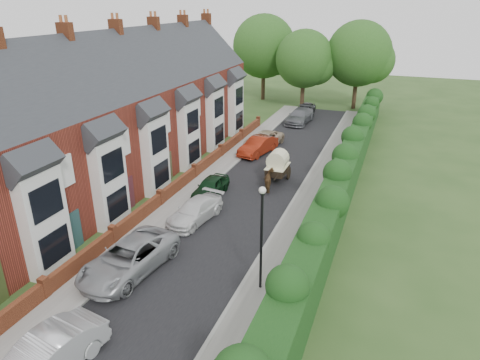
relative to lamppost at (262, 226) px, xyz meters
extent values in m
plane|color=#2D4C1E|center=(-3.40, -4.00, -3.30)|extent=(140.00, 140.00, 0.00)
cube|color=black|center=(-3.90, 7.00, -3.29)|extent=(6.00, 58.00, 0.02)
cube|color=gray|center=(0.20, 7.00, -3.24)|extent=(2.20, 58.00, 0.12)
cube|color=gray|center=(-7.75, 7.00, -3.24)|extent=(1.70, 58.00, 0.12)
cube|color=#999893|center=(-0.85, 7.00, -3.23)|extent=(0.18, 58.00, 0.13)
cube|color=#999893|center=(-6.95, 7.00, -3.23)|extent=(0.18, 58.00, 0.13)
cube|color=#123A13|center=(2.00, 7.00, -2.05)|extent=(1.50, 58.00, 2.50)
cube|color=maroon|center=(-14.40, 6.00, -0.05)|extent=(8.00, 40.00, 6.50)
cube|color=#2D2F35|center=(-14.40, 6.00, 3.20)|extent=(8.00, 40.20, 8.00)
cube|color=white|center=(-10.05, -2.10, -0.70)|extent=(0.70, 2.40, 5.20)
cube|color=black|center=(-9.68, -2.10, -1.90)|extent=(0.06, 1.80, 1.60)
cube|color=black|center=(-9.68, -2.10, 0.50)|extent=(0.06, 1.80, 1.60)
cube|color=#2D2F35|center=(-10.20, -2.10, 2.30)|extent=(1.70, 2.60, 1.70)
cube|color=#3F2D2D|center=(-10.36, 0.00, -2.25)|extent=(0.08, 0.90, 2.10)
cube|color=white|center=(-10.35, -0.10, 1.10)|extent=(0.12, 1.20, 1.60)
cube|color=white|center=(-10.05, 2.90, -0.70)|extent=(0.70, 2.40, 5.20)
cube|color=black|center=(-9.68, 2.90, -1.90)|extent=(0.06, 1.80, 1.60)
cube|color=black|center=(-9.68, 2.90, 0.50)|extent=(0.06, 1.80, 1.60)
cube|color=#2D2F35|center=(-10.20, 2.90, 2.30)|extent=(1.70, 2.60, 1.70)
cube|color=#3F2D2D|center=(-10.36, 5.00, -2.25)|extent=(0.08, 0.90, 2.10)
cube|color=white|center=(-10.35, 4.90, 1.10)|extent=(0.12, 1.20, 1.60)
cube|color=white|center=(-10.05, 7.90, -0.70)|extent=(0.70, 2.40, 5.20)
cube|color=black|center=(-9.68, 7.90, -1.90)|extent=(0.06, 1.80, 1.60)
cube|color=black|center=(-9.68, 7.90, 0.50)|extent=(0.06, 1.80, 1.60)
cube|color=#2D2F35|center=(-10.20, 7.90, 2.30)|extent=(1.70, 2.60, 1.70)
cube|color=#3F2D2D|center=(-10.36, 10.00, -2.25)|extent=(0.08, 0.90, 2.10)
cube|color=white|center=(-10.35, 9.90, 1.10)|extent=(0.12, 1.20, 1.60)
cube|color=white|center=(-10.05, 12.90, -0.70)|extent=(0.70, 2.40, 5.20)
cube|color=black|center=(-9.68, 12.90, -1.90)|extent=(0.06, 1.80, 1.60)
cube|color=black|center=(-9.68, 12.90, 0.50)|extent=(0.06, 1.80, 1.60)
cube|color=#2D2F35|center=(-10.20, 12.90, 2.30)|extent=(1.70, 2.60, 1.70)
cube|color=#3F2D2D|center=(-10.36, 15.00, -2.25)|extent=(0.08, 0.90, 2.10)
cube|color=white|center=(-10.35, 14.90, 1.10)|extent=(0.12, 1.20, 1.60)
cube|color=white|center=(-10.05, 17.90, -0.70)|extent=(0.70, 2.40, 5.20)
cube|color=black|center=(-9.68, 17.90, -1.90)|extent=(0.06, 1.80, 1.60)
cube|color=black|center=(-9.68, 17.90, 0.50)|extent=(0.06, 1.80, 1.60)
cube|color=#2D2F35|center=(-10.20, 17.90, 2.30)|extent=(1.70, 2.60, 1.70)
cube|color=#3F2D2D|center=(-10.36, 20.00, -2.25)|extent=(0.08, 0.90, 2.10)
cube|color=white|center=(-10.35, 19.90, 1.10)|extent=(0.12, 1.20, 1.60)
cube|color=white|center=(-10.05, 22.90, -0.70)|extent=(0.70, 2.40, 5.20)
cube|color=black|center=(-9.68, 22.90, -1.90)|extent=(0.06, 1.80, 1.60)
cube|color=black|center=(-9.68, 22.90, 0.50)|extent=(0.06, 1.80, 1.60)
cube|color=#2D2F35|center=(-10.20, 22.90, 2.30)|extent=(1.70, 2.60, 1.70)
cube|color=#3F2D2D|center=(-10.36, 25.00, -2.25)|extent=(0.08, 0.90, 2.10)
cube|color=white|center=(-10.35, 24.90, 1.10)|extent=(0.12, 1.20, 1.60)
cube|color=brown|center=(-14.40, 6.00, 7.00)|extent=(0.90, 0.50, 1.60)
cylinder|color=#96522D|center=(-14.60, 6.00, 7.95)|extent=(0.20, 0.20, 0.50)
cylinder|color=#96522D|center=(-14.20, 6.00, 7.95)|extent=(0.20, 0.20, 0.50)
cube|color=brown|center=(-14.40, 11.00, 7.00)|extent=(0.90, 0.50, 1.60)
cylinder|color=#96522D|center=(-14.60, 11.00, 7.95)|extent=(0.20, 0.20, 0.50)
cylinder|color=#96522D|center=(-14.20, 11.00, 7.95)|extent=(0.20, 0.20, 0.50)
cube|color=brown|center=(-14.40, 16.00, 7.00)|extent=(0.90, 0.50, 1.60)
cylinder|color=#96522D|center=(-14.60, 16.00, 7.95)|extent=(0.20, 0.20, 0.50)
cylinder|color=#96522D|center=(-14.20, 16.00, 7.95)|extent=(0.20, 0.20, 0.50)
cube|color=brown|center=(-14.40, 21.00, 7.00)|extent=(0.90, 0.50, 1.60)
cylinder|color=#96522D|center=(-14.60, 21.00, 7.95)|extent=(0.20, 0.20, 0.50)
cylinder|color=#96522D|center=(-14.20, 21.00, 7.95)|extent=(0.20, 0.20, 0.50)
cube|color=brown|center=(-14.40, 26.00, 7.00)|extent=(0.90, 0.50, 1.60)
cylinder|color=#96522D|center=(-14.60, 26.00, 7.95)|extent=(0.20, 0.20, 0.50)
cylinder|color=#96522D|center=(-14.20, 26.00, 7.95)|extent=(0.20, 0.20, 0.50)
cube|color=brown|center=(-8.75, -1.50, -2.85)|extent=(0.30, 4.70, 0.90)
cube|color=brown|center=(-8.75, 3.50, -2.85)|extent=(0.30, 4.70, 0.90)
cube|color=brown|center=(-8.75, 8.50, -2.85)|extent=(0.30, 4.70, 0.90)
cube|color=brown|center=(-8.75, 13.50, -2.85)|extent=(0.30, 4.70, 0.90)
cube|color=brown|center=(-8.75, 18.50, -2.85)|extent=(0.30, 4.70, 0.90)
cube|color=brown|center=(-8.75, 23.50, -2.85)|extent=(0.30, 4.70, 0.90)
cube|color=brown|center=(-8.75, -4.00, -2.75)|extent=(0.35, 0.35, 1.10)
cube|color=brown|center=(-8.75, 1.00, -2.75)|extent=(0.35, 0.35, 1.10)
cube|color=brown|center=(-8.75, 6.00, -2.75)|extent=(0.35, 0.35, 1.10)
cube|color=brown|center=(-8.75, 11.00, -2.75)|extent=(0.35, 0.35, 1.10)
cube|color=brown|center=(-8.75, 16.00, -2.75)|extent=(0.35, 0.35, 1.10)
cube|color=brown|center=(-8.75, 21.00, -2.75)|extent=(0.35, 0.35, 1.10)
cube|color=brown|center=(-8.75, 26.00, -2.75)|extent=(0.35, 0.35, 1.10)
cylinder|color=black|center=(0.00, 0.00, -0.90)|extent=(0.12, 0.12, 4.80)
cylinder|color=black|center=(0.00, 0.00, 1.55)|extent=(0.20, 0.20, 0.10)
sphere|color=silver|center=(0.00, 0.00, 1.70)|extent=(0.32, 0.32, 0.32)
cylinder|color=#332316|center=(-6.40, 36.00, -0.92)|extent=(0.50, 0.50, 4.75)
sphere|color=#1D4717|center=(-6.40, 36.00, 2.59)|extent=(6.80, 6.80, 6.80)
sphere|color=#1D4717|center=(-5.04, 36.30, 1.93)|extent=(4.76, 4.76, 4.76)
cylinder|color=#332316|center=(-0.40, 38.00, -0.67)|extent=(0.50, 0.50, 5.25)
sphere|color=#1D4717|center=(-0.40, 38.00, 3.21)|extent=(7.60, 7.60, 7.60)
sphere|color=#1D4717|center=(1.12, 38.30, 2.48)|extent=(5.32, 5.32, 5.32)
cylinder|color=#332316|center=(-12.40, 39.00, -0.55)|extent=(0.50, 0.50, 5.50)
sphere|color=#1D4717|center=(-12.40, 39.00, 3.52)|extent=(8.00, 8.00, 8.00)
sphere|color=#1D4717|center=(-10.80, 39.30, 2.75)|extent=(5.60, 5.60, 5.60)
imported|color=silver|center=(-5.54, -7.35, -2.52)|extent=(2.41, 4.92, 1.55)
imported|color=#9C9FA3|center=(-6.40, -0.93, -2.52)|extent=(3.19, 5.84, 1.55)
imported|color=white|center=(-5.76, 4.97, -2.66)|extent=(2.46, 4.61, 1.27)
imported|color=black|center=(-6.36, 8.60, -2.66)|extent=(1.61, 3.77, 1.27)
imported|color=maroon|center=(-6.03, 17.80, -2.56)|extent=(2.53, 4.72, 1.48)
imported|color=tan|center=(-6.22, 19.91, -2.64)|extent=(3.05, 5.06, 1.31)
imported|color=slate|center=(-5.00, 29.00, -2.54)|extent=(2.49, 5.34, 1.51)
imported|color=black|center=(-5.29, 33.16, -2.65)|extent=(1.94, 3.94, 1.29)
imported|color=#52371E|center=(-2.82, 10.76, -2.57)|extent=(1.29, 1.88, 1.45)
cube|color=black|center=(-2.82, 12.60, -2.38)|extent=(1.29, 2.15, 0.54)
cylinder|color=beige|center=(-2.82, 12.60, -1.63)|extent=(1.40, 1.34, 1.40)
cube|color=beige|center=(-2.82, 12.60, -2.12)|extent=(1.42, 2.20, 0.04)
cylinder|color=black|center=(-3.52, 13.24, -2.81)|extent=(0.09, 0.97, 0.97)
cylinder|color=black|center=(-2.12, 13.24, -2.81)|extent=(0.09, 0.97, 0.97)
cylinder|color=black|center=(-3.20, 11.42, -2.33)|extent=(0.06, 1.93, 0.06)
cylinder|color=black|center=(-2.45, 11.42, -2.33)|extent=(0.06, 1.93, 0.06)
camera|label=1|loc=(4.84, -15.50, 9.01)|focal=32.00mm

